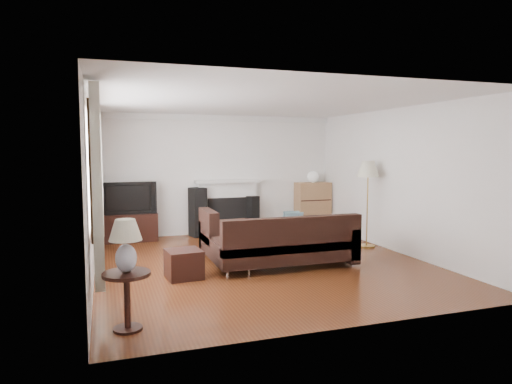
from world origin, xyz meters
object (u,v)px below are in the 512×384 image
object	(u,v)px
floor_lamp	(367,204)
tv_stand	(128,227)
sectional_sofa	(285,242)
side_table	(127,301)
coffee_table	(263,236)
bookshelf	(313,206)

from	to	relation	value
floor_lamp	tv_stand	bearing A→B (deg)	154.63
sectional_sofa	side_table	size ratio (longest dim) A/B	4.00
tv_stand	coffee_table	distance (m)	2.69
bookshelf	floor_lamp	size ratio (longest dim) A/B	0.67
side_table	sectional_sofa	bearing A→B (deg)	36.53
bookshelf	coffee_table	size ratio (longest dim) A/B	0.96
tv_stand	floor_lamp	distance (m)	4.59
side_table	floor_lamp	bearing A→B (deg)	30.97
bookshelf	coffee_table	distance (m)	2.28
floor_lamp	side_table	xyz separation A→B (m)	(-4.37, -2.62, -0.50)
bookshelf	sectional_sofa	size ratio (longest dim) A/B	0.45
sectional_sofa	floor_lamp	size ratio (longest dim) A/B	1.48
tv_stand	side_table	xyz separation A→B (m)	(-0.25, -4.58, 0.02)
tv_stand	bookshelf	xyz separation A→B (m)	(3.99, 0.06, 0.25)
tv_stand	bookshelf	world-z (taller)	bookshelf
bookshelf	sectional_sofa	bearing A→B (deg)	-122.71
bookshelf	coffee_table	xyz separation A→B (m)	(-1.71, -1.48, -0.31)
coffee_table	tv_stand	bearing A→B (deg)	149.79
tv_stand	sectional_sofa	size ratio (longest dim) A/B	0.47
tv_stand	bookshelf	bearing A→B (deg)	0.79
floor_lamp	side_table	size ratio (longest dim) A/B	2.70
floor_lamp	bookshelf	bearing A→B (deg)	93.78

